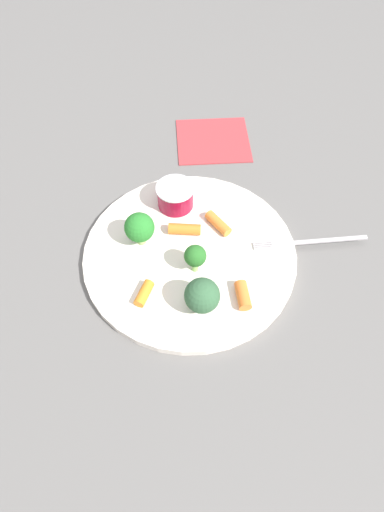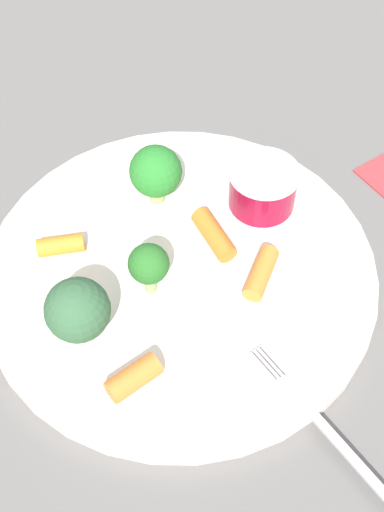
% 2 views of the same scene
% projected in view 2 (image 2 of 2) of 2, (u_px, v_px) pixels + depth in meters
% --- Properties ---
extents(ground_plane, '(2.40, 2.40, 0.00)m').
position_uv_depth(ground_plane, '(180.00, 275.00, 0.53)').
color(ground_plane, '#5F5C5A').
extents(plate, '(0.32, 0.32, 0.01)m').
position_uv_depth(plate, '(180.00, 270.00, 0.53)').
color(plate, silver).
rests_on(plate, ground_plane).
extents(sauce_cup, '(0.06, 0.06, 0.04)m').
position_uv_depth(sauce_cup, '(263.00, 187.00, 0.55)').
color(sauce_cup, maroon).
rests_on(sauce_cup, plate).
extents(broccoli_floret_0, '(0.03, 0.03, 0.05)m').
position_uv_depth(broccoli_floret_0, '(149.00, 265.00, 0.48)').
color(broccoli_floret_0, '#8EC365').
rests_on(broccoli_floret_0, plate).
extents(broccoli_floret_1, '(0.04, 0.04, 0.06)m').
position_uv_depth(broccoli_floret_1, '(157.00, 172.00, 0.54)').
color(broccoli_floret_1, '#99B568').
rests_on(broccoli_floret_1, plate).
extents(broccoli_floret_2, '(0.05, 0.05, 0.06)m').
position_uv_depth(broccoli_floret_2, '(78.00, 310.00, 0.46)').
color(broccoli_floret_2, '#8DC46E').
rests_on(broccoli_floret_2, plate).
extents(carrot_stick_0, '(0.03, 0.05, 0.02)m').
position_uv_depth(carrot_stick_0, '(214.00, 235.00, 0.53)').
color(carrot_stick_0, orange).
rests_on(carrot_stick_0, plate).
extents(carrot_stick_1, '(0.04, 0.05, 0.02)m').
position_uv_depth(carrot_stick_1, '(261.00, 273.00, 0.51)').
color(carrot_stick_1, orange).
rests_on(carrot_stick_1, plate).
extents(carrot_stick_2, '(0.04, 0.02, 0.02)m').
position_uv_depth(carrot_stick_2, '(61.00, 245.00, 0.53)').
color(carrot_stick_2, orange).
rests_on(carrot_stick_2, plate).
extents(carrot_stick_3, '(0.04, 0.03, 0.02)m').
position_uv_depth(carrot_stick_3, '(133.00, 378.00, 0.45)').
color(carrot_stick_3, orange).
rests_on(carrot_stick_3, plate).
extents(fork, '(0.07, 0.17, 0.00)m').
position_uv_depth(fork, '(335.00, 439.00, 0.43)').
color(fork, '#B6AFB1').
rests_on(fork, plate).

